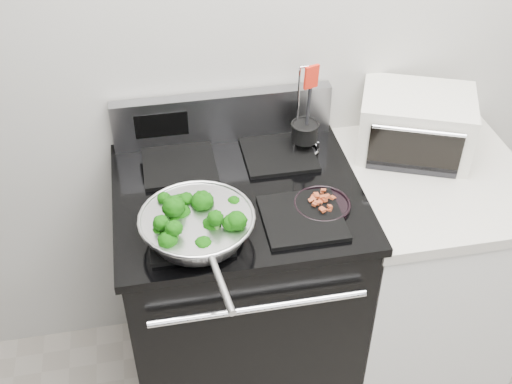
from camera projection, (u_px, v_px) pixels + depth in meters
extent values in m
cube|color=beige|center=(309.00, 22.00, 2.10)|extent=(4.00, 0.02, 2.70)
cube|color=black|center=(240.00, 295.00, 2.35)|extent=(0.76, 0.66, 0.92)
cube|color=black|center=(238.00, 195.00, 2.05)|extent=(0.79, 0.69, 0.03)
cube|color=#99999E|center=(223.00, 117.00, 2.22)|extent=(0.76, 0.05, 0.18)
cube|color=black|center=(190.00, 232.00, 1.88)|extent=(0.24, 0.24, 0.01)
cube|color=black|center=(302.00, 218.00, 1.93)|extent=(0.24, 0.24, 0.01)
cube|color=black|center=(179.00, 164.00, 2.14)|extent=(0.24, 0.24, 0.01)
cube|color=black|center=(278.00, 153.00, 2.19)|extent=(0.24, 0.24, 0.01)
cube|color=white|center=(416.00, 274.00, 2.46)|extent=(0.60, 0.66, 0.88)
cube|color=beige|center=(437.00, 179.00, 2.17)|extent=(0.62, 0.68, 0.04)
torus|color=silver|center=(197.00, 217.00, 1.82)|extent=(0.34, 0.34, 0.01)
cylinder|color=silver|center=(221.00, 284.00, 1.63)|extent=(0.05, 0.20, 0.02)
cylinder|color=black|center=(322.00, 205.00, 1.98)|extent=(0.18, 0.18, 0.01)
cylinder|color=black|center=(305.00, 132.00, 2.17)|extent=(0.09, 0.09, 0.06)
cylinder|color=black|center=(306.00, 113.00, 2.12)|extent=(0.02, 0.02, 0.20)
cube|color=red|center=(308.00, 75.00, 2.04)|extent=(0.05, 0.02, 0.08)
cube|color=white|center=(415.00, 124.00, 2.21)|extent=(0.45, 0.40, 0.22)
cube|color=black|center=(431.00, 150.00, 2.10)|extent=(0.28, 0.12, 0.15)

